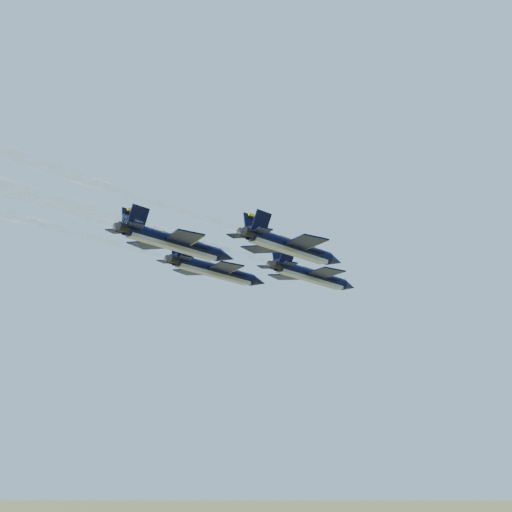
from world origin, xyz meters
The scene contains 4 objects.
jet_lead centered at (2.03, 10.37, 94.79)m, with size 14.62×19.79×4.31m.
jet_left centered at (-9.23, -0.56, 94.79)m, with size 14.62×19.79×4.31m.
jet_right centered at (6.80, -4.43, 94.79)m, with size 14.62×19.79×4.31m.
jet_slot centered at (-5.55, -14.79, 94.79)m, with size 14.62×19.79×4.31m.
Camera 1 is at (49.36, -78.27, 66.94)m, focal length 45.00 mm.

